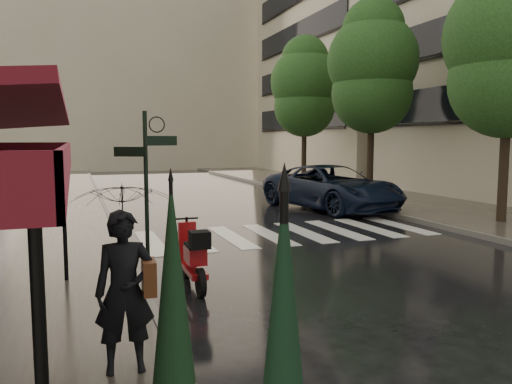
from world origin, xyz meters
TOP-DOWN VIEW (x-y plane):
  - ground at (0.00, 0.00)m, footprint 120.00×120.00m
  - sidewalk_near at (-4.50, 12.00)m, footprint 6.00×60.00m
  - sidewalk_far at (10.25, 12.00)m, footprint 5.50×60.00m
  - curb_near at (-1.45, 12.00)m, footprint 0.12×60.00m
  - curb_far at (7.45, 12.00)m, footprint 0.12×60.00m
  - crosswalk at (2.98, 6.00)m, footprint 7.85×3.20m
  - signpost at (-1.19, 3.00)m, footprint 1.17×0.29m
  - haussmann_far at (16.50, 26.00)m, footprint 8.00×16.00m
  - backdrop_building at (3.00, 38.00)m, footprint 22.00×6.00m
  - tree_near at (9.60, 5.00)m, footprint 3.80×3.80m
  - tree_mid at (9.50, 12.00)m, footprint 3.80×3.80m
  - tree_far at (9.70, 19.00)m, footprint 3.80×3.80m
  - pedestrian_with_umbrella at (-2.00, -1.17)m, footprint 1.07×1.09m
  - scooter at (-0.57, 1.91)m, footprint 0.46×1.73m
  - parked_car at (6.46, 9.83)m, footprint 3.84×6.30m
  - parasol_back at (-1.65, -2.01)m, footprint 0.40×0.40m

SIDE VIEW (x-z plane):
  - ground at x=0.00m, z-range 0.00..0.00m
  - crosswalk at x=2.98m, z-range 0.00..0.01m
  - sidewalk_near at x=-4.50m, z-range 0.00..0.12m
  - sidewalk_far at x=10.25m, z-range 0.00..0.12m
  - curb_near at x=-1.45m, z-range -0.01..0.15m
  - curb_far at x=7.45m, z-range -0.01..0.15m
  - scooter at x=-0.57m, z-range -0.04..1.10m
  - parked_car at x=6.46m, z-range 0.00..1.63m
  - parasol_back at x=-1.65m, z-range 0.20..2.34m
  - pedestrian_with_umbrella at x=-2.00m, z-range 0.53..3.02m
  - signpost at x=-1.19m, z-range 0.28..3.38m
  - tree_near at x=9.60m, z-range 1.33..9.31m
  - tree_far at x=9.70m, z-range 1.37..9.54m
  - tree_mid at x=9.50m, z-range 1.42..9.76m
  - haussmann_far at x=16.50m, z-range 0.00..18.50m
  - backdrop_building at x=3.00m, z-range 0.00..20.00m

